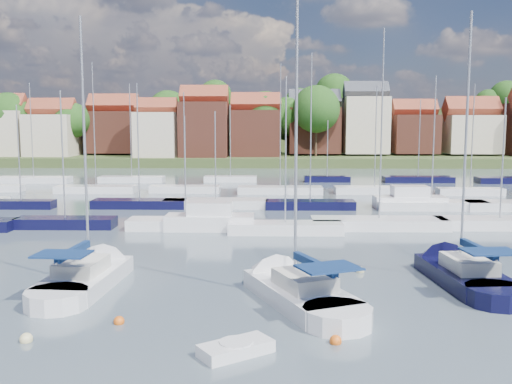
{
  "coord_description": "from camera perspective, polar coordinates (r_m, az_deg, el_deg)",
  "views": [
    {
      "loc": [
        -0.76,
        -24.62,
        8.41
      ],
      "look_at": [
        -1.53,
        14.0,
        3.76
      ],
      "focal_mm": 40.0,
      "sensor_mm": 36.0,
      "label": 1
    }
  ],
  "objects": [
    {
      "name": "tender",
      "position": [
        21.63,
        -2.03,
        -15.38
      ],
      "size": [
        2.93,
        2.55,
        0.58
      ],
      "rotation": [
        0.0,
        0.0,
        0.6
      ],
      "color": "silver",
      "rests_on": "ground"
    },
    {
      "name": "buoy_e",
      "position": [
        33.27,
        10.37,
        -7.89
      ],
      "size": [
        0.48,
        0.48,
        0.48
      ],
      "primitive_type": "sphere",
      "color": "beige",
      "rests_on": "ground"
    },
    {
      "name": "marina_field",
      "position": [
        60.36,
        3.66,
        -0.74
      ],
      "size": [
        79.62,
        41.41,
        15.93
      ],
      "color": "silver",
      "rests_on": "ground"
    },
    {
      "name": "ground",
      "position": [
        65.17,
        1.8,
        -0.55
      ],
      "size": [
        260.0,
        260.0,
        0.0
      ],
      "primitive_type": "plane",
      "color": "#414F58",
      "rests_on": "ground"
    },
    {
      "name": "sailboat_left",
      "position": [
        32.26,
        -15.82,
        -7.86
      ],
      "size": [
        3.64,
        11.15,
        14.95
      ],
      "rotation": [
        0.0,
        0.0,
        1.5
      ],
      "color": "silver",
      "rests_on": "ground"
    },
    {
      "name": "far_shore_town",
      "position": [
        157.36,
        2.23,
        5.48
      ],
      "size": [
        212.46,
        90.0,
        22.27
      ],
      "color": "#3C4924",
      "rests_on": "ground"
    },
    {
      "name": "buoy_b",
      "position": [
        24.51,
        -21.99,
        -13.72
      ],
      "size": [
        0.5,
        0.5,
        0.5
      ],
      "primitive_type": "sphere",
      "color": "beige",
      "rests_on": "ground"
    },
    {
      "name": "buoy_c",
      "position": [
        25.38,
        -13.53,
        -12.68
      ],
      "size": [
        0.46,
        0.46,
        0.46
      ],
      "primitive_type": "sphere",
      "color": "#D85914",
      "rests_on": "ground"
    },
    {
      "name": "sailboat_navy",
      "position": [
        33.43,
        19.18,
        -7.46
      ],
      "size": [
        3.91,
        11.25,
        15.3
      ],
      "rotation": [
        0.0,
        0.0,
        1.66
      ],
      "color": "black",
      "rests_on": "ground"
    },
    {
      "name": "sailboat_centre",
      "position": [
        28.58,
        3.18,
        -9.51
      ],
      "size": [
        7.12,
        11.5,
        15.28
      ],
      "rotation": [
        0.0,
        0.0,
        1.97
      ],
      "color": "silver",
      "rests_on": "ground"
    },
    {
      "name": "buoy_d",
      "position": [
        22.88,
        7.96,
        -14.77
      ],
      "size": [
        0.47,
        0.47,
        0.47
      ],
      "primitive_type": "sphere",
      "color": "#D85914",
      "rests_on": "ground"
    }
  ]
}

